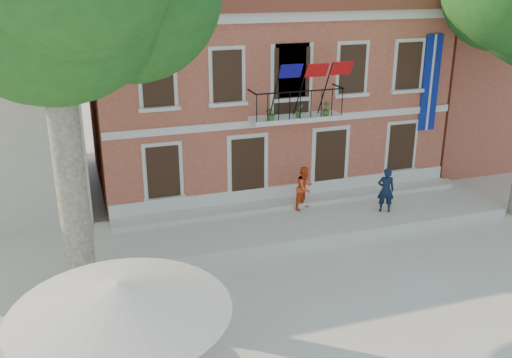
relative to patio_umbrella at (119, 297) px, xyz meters
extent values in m
plane|color=beige|center=(4.88, 2.96, -2.73)|extent=(90.00, 90.00, 0.00)
cube|color=#C96A48|center=(6.88, 12.96, 0.77)|extent=(13.00, 8.00, 7.00)
cube|color=silver|center=(6.88, 9.01, 4.12)|extent=(13.30, 0.35, 0.35)
cube|color=silver|center=(6.88, 8.51, 0.77)|extent=(3.20, 0.90, 0.15)
cube|color=black|center=(6.88, 8.11, 1.77)|extent=(3.20, 0.04, 0.04)
cube|color=#0D2292|center=(12.48, 8.90, 1.57)|extent=(0.70, 0.05, 3.60)
cube|color=#100B82|center=(5.98, 7.76, 2.52)|extent=(0.76, 0.27, 0.47)
cube|color=red|center=(6.88, 7.76, 2.52)|extent=(0.76, 0.29, 0.47)
cube|color=red|center=(7.78, 7.76, 2.52)|extent=(0.76, 0.27, 0.47)
imported|color=#26591E|center=(5.88, 8.21, 1.08)|extent=(0.43, 0.37, 0.48)
imported|color=#26591E|center=(6.88, 8.21, 1.08)|extent=(0.26, 0.21, 0.48)
imported|color=#26591E|center=(7.88, 8.21, 1.08)|extent=(0.27, 0.27, 0.48)
cube|color=#C96A48|center=(18.88, 13.96, 0.27)|extent=(9.00, 9.00, 6.00)
cube|color=brown|center=(18.88, 13.96, 3.47)|extent=(9.40, 9.40, 0.40)
cube|color=silver|center=(6.88, 7.36, -2.58)|extent=(14.00, 3.40, 0.30)
cylinder|color=#A59E84|center=(-0.65, 4.44, 0.75)|extent=(0.73, 0.73, 6.96)
cone|color=beige|center=(0.00, 0.00, 0.01)|extent=(4.09, 4.09, 0.59)
imported|color=#0F1B34|center=(9.65, 6.85, -1.63)|extent=(0.69, 0.57, 1.61)
imported|color=#EF4E1C|center=(7.07, 7.97, -1.65)|extent=(0.96, 0.90, 1.57)
cylinder|color=#CF1369|center=(0.46, 2.00, -2.36)|extent=(0.84, 0.84, 0.75)
cylinder|color=#CF1369|center=(0.46, 2.00, -1.97)|extent=(0.90, 0.90, 0.02)
cube|color=tan|center=(0.92, 1.41, -2.26)|extent=(0.59, 0.59, 0.95)
cube|color=tan|center=(0.74, 2.69, -2.26)|extent=(0.55, 0.55, 0.95)
cube|color=tan|center=(-0.29, 1.89, -2.26)|extent=(0.47, 0.47, 0.95)
cylinder|color=#CF1369|center=(0.90, 2.09, -2.36)|extent=(0.84, 0.84, 0.75)
cylinder|color=#CF1369|center=(0.90, 2.09, -1.97)|extent=(0.90, 0.90, 0.02)
cube|color=tan|center=(0.72, 1.36, -2.26)|extent=(0.51, 0.51, 0.95)
cube|color=tan|center=(1.62, 2.30, -2.26)|extent=(0.52, 0.52, 0.95)
cube|color=tan|center=(0.35, 2.61, -2.26)|extent=(0.59, 0.59, 0.95)
camera|label=1|loc=(-0.48, -9.24, 5.53)|focal=40.00mm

